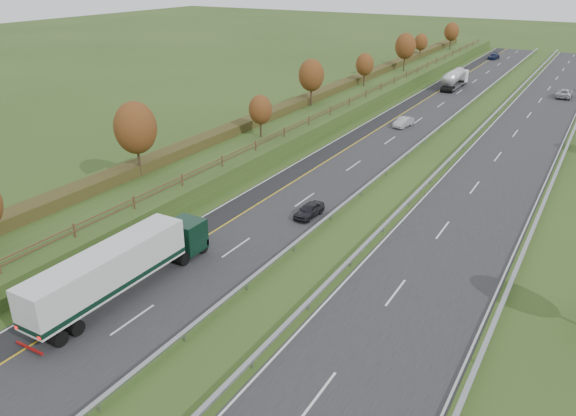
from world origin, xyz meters
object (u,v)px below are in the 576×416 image
road_tanker (455,78)px  car_dark_near (309,210)px  car_small_far (494,56)px  car_oncoming (564,93)px  car_silver_mid (403,122)px  box_lorry (120,267)px

road_tanker → car_dark_near: (4.17, -66.64, -1.17)m
car_small_far → car_oncoming: 43.98m
car_silver_mid → car_oncoming: 37.62m
road_tanker → car_oncoming: road_tanker is taller
box_lorry → car_oncoming: bearing=77.0°
road_tanker → car_small_far: 40.45m
road_tanker → car_dark_near: size_ratio=2.94×
box_lorry → car_silver_mid: bearing=87.9°
road_tanker → car_oncoming: size_ratio=2.05×
box_lorry → road_tanker: box_lorry is taller
car_silver_mid → car_small_far: size_ratio=0.88×
box_lorry → car_silver_mid: box_lorry is taller
car_dark_near → road_tanker: bearing=97.0°
road_tanker → car_oncoming: 19.23m
car_silver_mid → car_oncoming: car_oncoming is taller
car_dark_near → car_silver_mid: car_silver_mid is taller
car_silver_mid → car_small_far: (-1.95, 72.12, -0.00)m
car_oncoming → road_tanker: bearing=3.3°
road_tanker → car_small_far: road_tanker is taller
car_dark_near → car_silver_mid: size_ratio=0.91×
box_lorry → car_dark_near: (5.07, 18.66, -1.64)m
car_dark_near → car_small_far: bearing=96.1°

